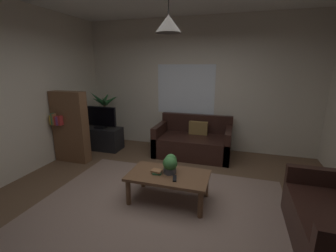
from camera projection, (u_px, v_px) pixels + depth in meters
floor at (162, 204)px, 3.25m from camera, size 5.14×4.92×0.02m
rug at (157, 212)px, 3.06m from camera, size 3.34×2.71×0.01m
wall_back at (197, 85)px, 5.18m from camera, size 5.26×0.06×2.89m
wall_left at (3, 94)px, 3.61m from camera, size 0.06×4.92×2.89m
window_pane at (186, 89)px, 5.25m from camera, size 1.31×0.01×1.10m
couch_under_window at (193, 143)px, 4.97m from camera, size 1.57×0.89×0.82m
coffee_table at (168, 178)px, 3.25m from camera, size 1.12×0.63×0.41m
book_on_table_0 at (157, 173)px, 3.24m from camera, size 0.14×0.14×0.03m
book_on_table_1 at (157, 171)px, 3.24m from camera, size 0.15×0.12×0.03m
remote_on_table_0 at (175, 178)px, 3.09m from camera, size 0.09×0.17×0.02m
potted_plant_on_table at (170, 163)px, 3.23m from camera, size 0.20×0.22×0.27m
tv_stand at (102, 138)px, 5.34m from camera, size 0.90×0.44×0.50m
tv at (100, 117)px, 5.19m from camera, size 0.79×0.16×0.49m
potted_palm_corner at (106, 120)px, 5.67m from camera, size 0.73×0.88×1.34m
bookshelf_corner at (70, 127)px, 4.55m from camera, size 0.70×0.31×1.40m
pendant_lamp at (168, 24)px, 2.74m from camera, size 0.32×0.32×0.64m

